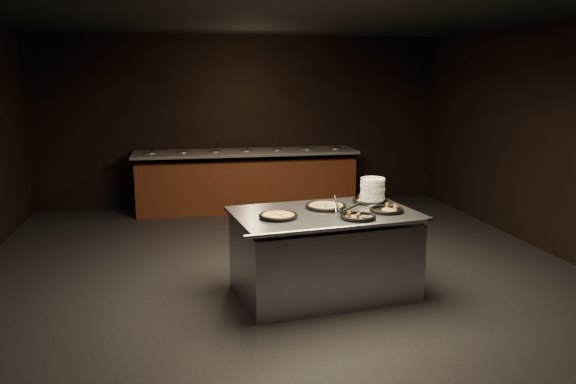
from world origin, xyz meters
name	(u,v)px	position (x,y,z in m)	size (l,w,h in m)	color
room	(287,152)	(0.00, 0.00, 1.45)	(7.02, 8.02, 2.92)	black
salad_bar	(247,184)	(0.00, 3.56, 0.44)	(3.70, 0.83, 1.18)	#5D2916
serving_counter	(324,255)	(0.32, -0.32, 0.42)	(1.96, 1.40, 0.87)	silver
plate_stack	(373,191)	(0.92, -0.05, 1.01)	(0.26, 0.26, 0.27)	white
pan_veggie_whole	(278,216)	(-0.18, -0.46, 0.89)	(0.38, 0.38, 0.04)	black
pan_cheese_whole	(326,206)	(0.38, -0.16, 0.89)	(0.43, 0.43, 0.04)	black
pan_cheese_slices_a	(370,201)	(0.92, 0.01, 0.89)	(0.39, 0.39, 0.04)	black
pan_cheese_slices_b	(358,216)	(0.57, -0.64, 0.89)	(0.35, 0.35, 0.04)	black
pan_veggie_slices	(386,210)	(0.94, -0.43, 0.89)	(0.35, 0.35, 0.04)	black
server_left	(336,205)	(0.42, -0.39, 0.95)	(0.11, 0.35, 0.17)	silver
server_right	(355,211)	(0.54, -0.63, 0.95)	(0.33, 0.15, 0.16)	silver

